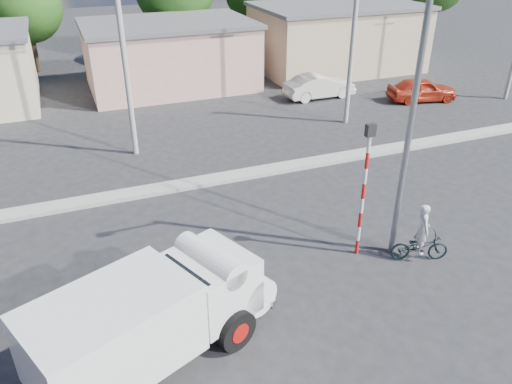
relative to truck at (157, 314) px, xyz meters
name	(u,v)px	position (x,y,z in m)	size (l,w,h in m)	color
ground_plane	(285,308)	(3.49, 0.49, -1.34)	(120.00, 120.00, 0.00)	#262628
median	(203,181)	(3.49, 8.49, -1.26)	(40.00, 0.80, 0.16)	#99968E
truck	(157,314)	(0.00, 0.00, 0.00)	(6.21, 4.20, 2.42)	black
bicycle	(419,247)	(8.30, 1.02, -0.87)	(0.62, 1.78, 0.93)	black
cyclist	(421,237)	(8.30, 1.02, -0.52)	(0.60, 0.40, 1.65)	silver
car_cream	(319,86)	(13.18, 16.80, -0.64)	(1.49, 4.27, 1.41)	silver
car_red	(422,89)	(18.52, 14.06, -0.66)	(1.61, 4.00, 1.36)	#B02A14
traffic_pole	(365,181)	(6.69, 1.99, 1.25)	(0.28, 0.18, 4.36)	red
streetlight	(409,102)	(7.63, 1.69, 3.62)	(2.34, 0.22, 9.00)	slate
building_row	(155,54)	(4.59, 22.49, 0.79)	(37.80, 7.30, 4.44)	beige
utility_poles	(243,54)	(6.74, 12.49, 2.73)	(35.40, 0.24, 8.00)	#99968E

